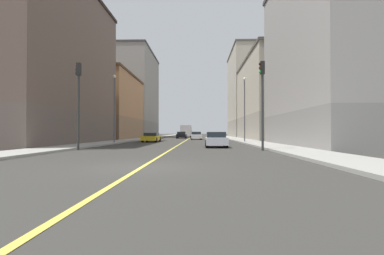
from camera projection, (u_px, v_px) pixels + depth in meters
name	position (u px, v px, depth m)	size (l,w,h in m)	color
ground_plane	(143.00, 167.00, 11.08)	(400.00, 400.00, 0.00)	#363430
sidewalk_left	(231.00, 138.00, 59.84)	(3.06, 168.00, 0.15)	#9E9B93
sidewalk_right	(147.00, 138.00, 60.28)	(3.06, 168.00, 0.15)	#9E9B93
lane_center_stripe	(189.00, 138.00, 60.06)	(0.16, 154.00, 0.01)	#E5D14C
building_left_near	(342.00, 52.00, 27.10)	(10.30, 18.71, 17.07)	gray
building_left_mid	(275.00, 99.00, 51.10)	(10.30, 23.87, 13.84)	#9D9688
building_left_far	(251.00, 94.00, 74.75)	(10.30, 20.63, 21.39)	#9D9688
building_right_corner	(40.00, 63.00, 32.10)	(10.30, 22.40, 17.32)	brown
building_right_midblock	(106.00, 107.00, 54.39)	(10.30, 19.20, 11.70)	#8F6B4F
building_right_distant	(133.00, 95.00, 77.01)	(10.30, 22.59, 21.61)	slate
traffic_light_left_near	(262.00, 93.00, 20.92)	(0.40, 0.32, 6.23)	#2D2D2D
traffic_light_right_near	(78.00, 94.00, 21.26)	(0.40, 0.32, 6.19)	#2D2D2D
street_lamp_left_near	(245.00, 103.00, 36.03)	(0.36, 0.36, 7.71)	#4C4C51
street_lamp_right_near	(114.00, 102.00, 33.67)	(0.36, 0.36, 7.58)	#4C4C51
car_silver	(216.00, 140.00, 25.50)	(1.83, 4.24, 1.30)	silver
car_white	(196.00, 136.00, 51.26)	(1.97, 4.27, 1.33)	white
car_black	(182.00, 135.00, 59.63)	(1.94, 4.28, 1.35)	black
car_yellow	(151.00, 137.00, 38.78)	(2.04, 4.61, 1.18)	gold
box_truck	(186.00, 131.00, 69.74)	(2.51, 6.88, 2.81)	maroon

